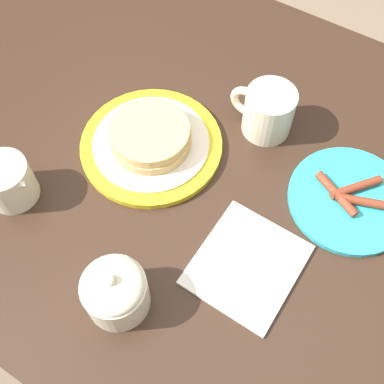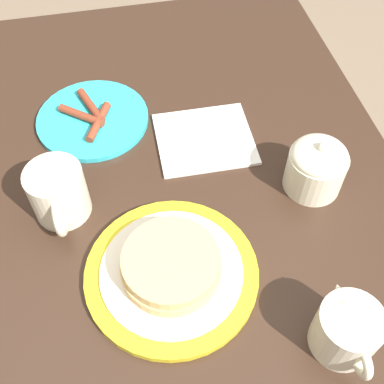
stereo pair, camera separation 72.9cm
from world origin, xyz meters
name	(u,v)px [view 1 (the left image)]	position (x,y,z in m)	size (l,w,h in m)	color
ground_plane	(173,281)	(0.00, 0.00, 0.00)	(8.00, 8.00, 0.00)	#7A6651
dining_table	(163,175)	(0.00, 0.00, 0.60)	(1.33, 0.84, 0.72)	#332116
pancake_plate	(149,140)	(0.00, 0.02, 0.74)	(0.24, 0.24, 0.05)	gold
side_plate_bacon	(350,199)	(-0.32, -0.06, 0.73)	(0.19, 0.19, 0.02)	#2DADBC
coffee_mug	(267,111)	(-0.14, -0.12, 0.77)	(0.11, 0.08, 0.08)	beige
creamer_pitcher	(8,181)	(0.13, 0.21, 0.76)	(0.11, 0.08, 0.08)	beige
sugar_bowl	(115,291)	(-0.11, 0.26, 0.77)	(0.09, 0.09, 0.09)	beige
napkin	(247,265)	(-0.24, 0.12, 0.73)	(0.15, 0.16, 0.01)	silver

